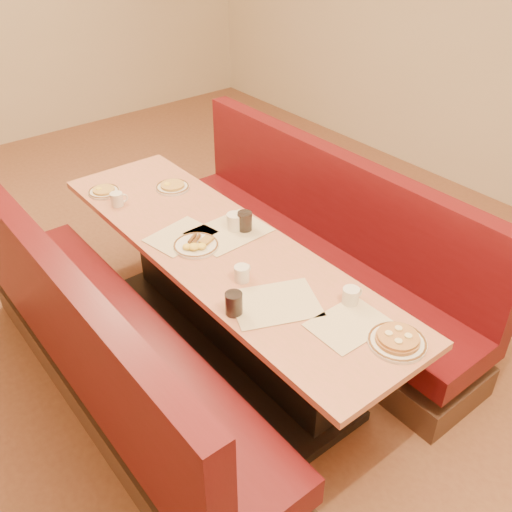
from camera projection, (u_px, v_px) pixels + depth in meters
ground at (225, 347)px, 3.53m from camera, size 8.00×8.00×0.00m
room_envelope at (211, 16)px, 2.43m from camera, size 6.04×8.04×2.82m
diner_table at (223, 300)px, 3.32m from camera, size 0.70×2.50×0.75m
booth_left at (109, 357)px, 2.95m from camera, size 0.55×2.50×1.05m
booth_right at (315, 257)px, 3.70m from camera, size 0.55×2.50×1.05m
placemat_near_left at (275, 303)px, 2.70m from camera, size 0.49×0.44×0.00m
placemat_near_right at (349, 324)px, 2.57m from camera, size 0.35×0.26×0.00m
placemat_far_left at (181, 236)px, 3.18m from camera, size 0.39×0.32×0.00m
placemat_far_right at (229, 232)px, 3.22m from camera, size 0.44×0.33×0.00m
pancake_plate at (397, 340)px, 2.46m from camera, size 0.26×0.26×0.06m
eggs_plate at (196, 245)px, 3.09m from camera, size 0.25×0.25×0.05m
extra_plate_mid at (172, 187)px, 3.65m from camera, size 0.22×0.22×0.04m
extra_plate_far at (104, 191)px, 3.60m from camera, size 0.20×0.20×0.04m
coffee_mug_a at (351, 296)px, 2.68m from camera, size 0.11×0.08×0.08m
coffee_mug_b at (242, 273)px, 2.83m from camera, size 0.11×0.08×0.08m
coffee_mug_c at (235, 221)px, 3.22m from camera, size 0.13×0.09×0.10m
coffee_mug_d at (117, 199)px, 3.46m from camera, size 0.11×0.08×0.08m
soda_tumbler_near at (234, 304)px, 2.61m from camera, size 0.08×0.08×0.11m
soda_tumbler_mid at (245, 222)px, 3.21m from camera, size 0.08×0.08×0.11m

